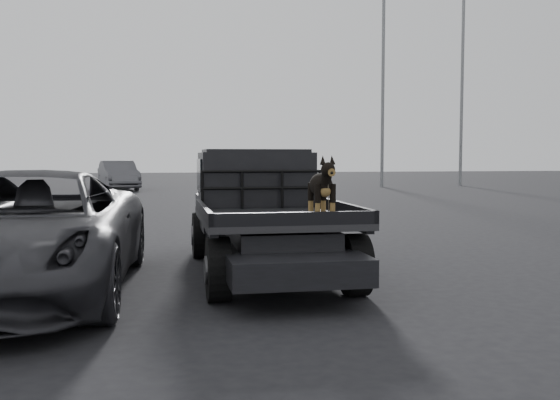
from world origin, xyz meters
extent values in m
plane|color=black|center=(0.00, 0.00, 0.00)|extent=(120.00, 120.00, 0.00)
imported|color=#2E2E33|center=(-2.87, 1.54, 0.76)|extent=(2.76, 5.58, 1.52)
imported|color=#4E4E53|center=(-3.35, 26.12, 0.74)|extent=(2.47, 4.70, 1.47)
imported|color=#404045|center=(6.44, 33.91, 0.69)|extent=(2.38, 4.92, 1.38)
cylinder|color=slate|center=(10.87, 26.59, 6.21)|extent=(0.18, 0.18, 12.42)
cylinder|color=slate|center=(15.80, 27.01, 7.34)|extent=(0.18, 0.18, 14.67)
camera|label=1|loc=(-1.25, -6.44, 1.69)|focal=40.00mm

